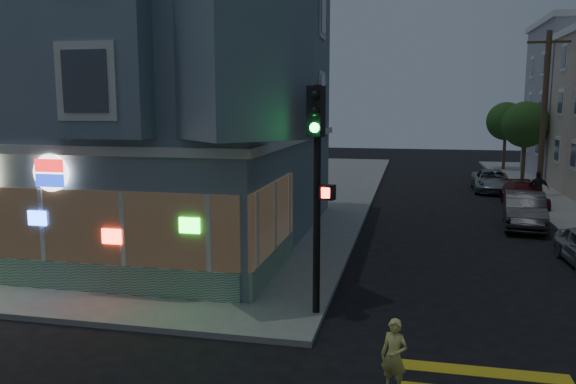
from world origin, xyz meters
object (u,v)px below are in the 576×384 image
(street_tree_near, at_px, (526,125))
(utility_pole, at_px, (544,112))
(street_tree_far, at_px, (506,121))
(traffic_signal, at_px, (317,162))
(parked_car_c, at_px, (524,195))
(running_child, at_px, (394,356))
(pedestrian_b, at_px, (538,189))
(parked_car_b, at_px, (524,210))
(parked_car_d, at_px, (492,181))

(street_tree_near, bearing_deg, utility_pole, -91.91)
(street_tree_far, height_order, traffic_signal, traffic_signal)
(street_tree_far, bearing_deg, parked_car_c, -95.07)
(running_child, relative_size, pedestrian_b, 0.79)
(utility_pole, relative_size, traffic_signal, 1.64)
(utility_pole, bearing_deg, traffic_signal, -114.24)
(pedestrian_b, relative_size, traffic_signal, 0.32)
(running_child, relative_size, parked_car_c, 0.32)
(street_tree_far, xyz_separation_m, parked_car_b, (-2.44, -22.11, -3.18))
(running_child, bearing_deg, parked_car_c, 97.13)
(utility_pole, distance_m, parked_car_b, 9.34)
(street_tree_far, xyz_separation_m, pedestrian_b, (-0.90, -17.16, -2.91))
(running_child, bearing_deg, parked_car_d, 102.17)
(pedestrian_b, xyz_separation_m, parked_car_b, (-1.54, -4.95, -0.27))
(parked_car_b, xyz_separation_m, parked_car_c, (0.94, 5.20, -0.13))
(utility_pole, height_order, street_tree_far, utility_pole)
(utility_pole, distance_m, running_child, 24.92)
(street_tree_near, distance_m, running_child, 30.59)
(street_tree_near, relative_size, parked_car_d, 1.13)
(utility_pole, xyz_separation_m, parked_car_b, (-2.24, -8.11, -4.05))
(pedestrian_b, bearing_deg, street_tree_far, -88.57)
(parked_car_c, bearing_deg, street_tree_far, 81.57)
(parked_car_b, bearing_deg, street_tree_near, 87.08)
(street_tree_far, height_order, running_child, street_tree_far)
(parked_car_c, bearing_deg, running_child, -109.42)
(parked_car_b, bearing_deg, utility_pole, 81.46)
(utility_pole, height_order, parked_car_b, utility_pole)
(street_tree_near, xyz_separation_m, pedestrian_b, (-0.90, -9.16, -2.91))
(parked_car_d, bearing_deg, utility_pole, -44.38)
(utility_pole, bearing_deg, parked_car_d, 133.97)
(parked_car_b, relative_size, traffic_signal, 0.83)
(street_tree_far, distance_m, parked_car_b, 22.47)
(utility_pole, distance_m, traffic_signal, 22.37)
(street_tree_near, height_order, traffic_signal, traffic_signal)
(parked_car_c, bearing_deg, parked_car_d, 96.55)
(utility_pole, relative_size, parked_car_c, 2.11)
(pedestrian_b, xyz_separation_m, parked_car_d, (-1.51, 5.45, -0.37))
(street_tree_far, height_order, parked_car_b, street_tree_far)
(street_tree_near, relative_size, traffic_signal, 0.96)
(street_tree_far, relative_size, parked_car_c, 1.24)
(utility_pole, height_order, running_child, utility_pole)
(running_child, height_order, pedestrian_b, pedestrian_b)
(pedestrian_b, height_order, parked_car_b, pedestrian_b)
(parked_car_b, height_order, parked_car_d, parked_car_b)
(pedestrian_b, xyz_separation_m, traffic_signal, (-8.48, -17.22, 2.84))
(parked_car_c, xyz_separation_m, traffic_signal, (-7.88, -17.47, 3.24))
(parked_car_c, height_order, traffic_signal, traffic_signal)
(parked_car_b, bearing_deg, parked_car_d, 96.72)
(street_tree_near, bearing_deg, street_tree_far, 90.00)
(utility_pole, relative_size, street_tree_far, 1.70)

